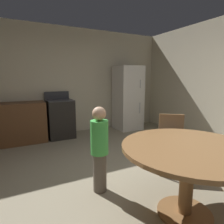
{
  "coord_description": "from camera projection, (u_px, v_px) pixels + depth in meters",
  "views": [
    {
      "loc": [
        -1.22,
        -1.91,
        1.42
      ],
      "look_at": [
        0.29,
        1.01,
        0.85
      ],
      "focal_mm": 30.8,
      "sensor_mm": 36.0,
      "label": 1
    }
  ],
  "objects": [
    {
      "name": "ground_plane",
      "position": [
        128.0,
        191.0,
        2.46
      ],
      "size": [
        14.0,
        14.0,
        0.0
      ],
      "primitive_type": "plane",
      "color": "gray"
    },
    {
      "name": "wall_back",
      "position": [
        65.0,
        81.0,
        4.97
      ],
      "size": [
        5.83,
        0.12,
        2.7
      ],
      "primitive_type": "cube",
      "color": "beige",
      "rests_on": "ground"
    },
    {
      "name": "oven_range",
      "position": [
        60.0,
        118.0,
        4.66
      ],
      "size": [
        0.6,
        0.6,
        1.1
      ],
      "color": "black",
      "rests_on": "ground"
    },
    {
      "name": "refrigerator",
      "position": [
        128.0,
        98.0,
        5.4
      ],
      "size": [
        0.68,
        0.68,
        1.76
      ],
      "color": "white",
      "rests_on": "ground"
    },
    {
      "name": "dining_table",
      "position": [
        188.0,
        160.0,
        1.94
      ],
      "size": [
        1.35,
        1.35,
        0.76
      ],
      "color": "olive",
      "rests_on": "ground"
    },
    {
      "name": "chair_northeast",
      "position": [
        172.0,
        139.0,
        2.96
      ],
      "size": [
        0.56,
        0.56,
        0.87
      ],
      "rotation": [
        0.0,
        0.0,
        4.09
      ],
      "color": "olive",
      "rests_on": "ground"
    },
    {
      "name": "person_child",
      "position": [
        100.0,
        147.0,
        2.37
      ],
      "size": [
        0.31,
        0.31,
        1.09
      ],
      "rotation": [
        0.0,
        0.0,
        5.36
      ],
      "color": "#665B51",
      "rests_on": "ground"
    }
  ]
}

